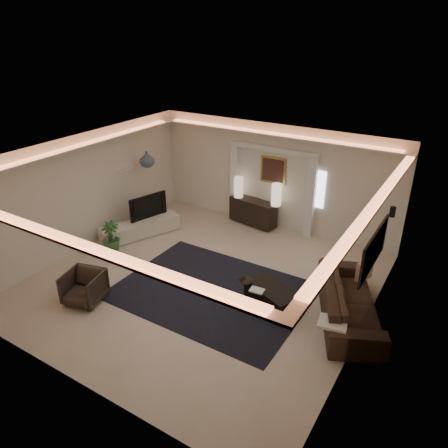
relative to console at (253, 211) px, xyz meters
The scene contains 33 objects.
floor 3.31m from the console, 81.90° to the right, with size 7.00×7.00×0.00m, color beige.
ceiling 4.13m from the console, 81.90° to the right, with size 7.00×7.00×0.00m, color white.
wall_back 1.17m from the console, 28.40° to the left, with size 7.00×7.00×0.00m, color beige.
wall_front 6.85m from the console, 86.08° to the right, with size 7.00×7.00×0.00m, color beige.
wall_left 4.57m from the console, 133.07° to the right, with size 7.00×7.00×0.00m, color beige.
wall_right 5.23m from the console, 39.36° to the right, with size 7.00×7.00×0.00m, color beige.
cove_soffit 3.96m from the console, 81.90° to the right, with size 7.00×7.00×0.04m, color silver.
daylight_slit 2.06m from the console, ahead, with size 0.25×0.03×1.00m, color white.
area_rug 3.58m from the console, 75.97° to the right, with size 4.00×3.00×0.01m, color black.
pilaster_left 0.99m from the console, 167.69° to the left, with size 0.22×0.20×2.20m, color silver.
pilaster_right 1.76m from the console, ahead, with size 0.22×0.20×2.20m, color silver.
alcove_header 1.91m from the console, 17.97° to the left, with size 2.52×0.20×0.12m, color silver.
painting_frame 1.35m from the console, 25.45° to the left, with size 0.74×0.04×0.74m, color tan.
painting_canvas 1.35m from the console, 22.87° to the left, with size 0.62×0.02×0.62m, color #4C2D1E.
art_panel_frame 5.08m from the console, 36.88° to the right, with size 0.04×1.64×0.74m, color black.
art_panel_gold 5.07m from the console, 37.05° to the right, with size 0.02×1.50×0.62m, color tan.
wall_sconce 4.18m from the console, 15.28° to the right, with size 0.12×0.12×0.22m, color black.
wall_niche 3.72m from the console, 148.15° to the right, with size 0.10×0.55×0.04m, color silver.
console is the anchor object (origin of this frame).
lamp_left 0.84m from the console, behind, with size 0.26×0.26×0.58m, color beige.
lamp_right 0.98m from the console, ahead, with size 0.28×0.28×0.61m, color #FCE2C2.
media_ledge 3.18m from the console, 135.20° to the right, with size 0.54×2.18×0.41m, color beige.
tv 3.01m from the console, 141.04° to the right, with size 0.15×1.13×0.65m, color black.
figurine 2.79m from the console, 155.52° to the right, with size 0.13×0.13×0.36m, color #443320.
ginger_jar 3.30m from the console, 151.99° to the right, with size 0.41×0.41×0.43m, color #4F5B69.
plant 4.00m from the console, 124.94° to the right, with size 0.45×0.45×0.80m, color #2C5F29.
sofa 4.56m from the console, 37.55° to the right, with size 1.02×2.60×0.76m, color #4F2F1F.
throw_blanket 5.26m from the console, 46.58° to the right, with size 0.49×0.40×0.05m, color beige.
throw_pillow 4.03m from the console, 26.29° to the right, with size 0.13×0.43×0.43m, color tan.
coffee_table 3.88m from the console, 55.88° to the right, with size 1.12×0.61×0.42m, color black.
bowl 3.70m from the console, 64.14° to the right, with size 0.29×0.29×0.07m, color black.
magazine 3.98m from the console, 60.74° to the right, with size 0.28×0.20×0.03m, color silver.
armchair 5.27m from the console, 103.26° to the right, with size 0.73×0.76×0.69m, color #342C1B.
Camera 1 is at (4.66, -6.64, 5.32)m, focal length 34.25 mm.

